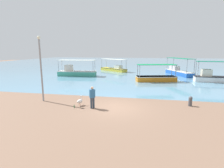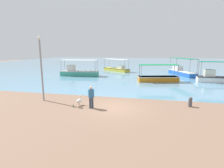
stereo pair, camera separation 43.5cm
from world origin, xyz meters
name	(u,v)px [view 1 (the left image)]	position (x,y,z in m)	size (l,w,h in m)	color
ground	(116,108)	(0.00, 0.00, 0.00)	(120.00, 120.00, 0.00)	#7B5D4A
harbor_water	(139,63)	(0.00, 48.00, 0.00)	(110.00, 90.00, 0.00)	#5F8CA9
fishing_boat_near_left	(178,71)	(8.00, 20.27, 0.65)	(4.06, 7.06, 2.99)	blue
fishing_boat_far_right	(76,72)	(-9.61, 15.65, 0.67)	(6.62, 2.34, 2.73)	teal
fishing_boat_near_right	(156,78)	(3.67, 12.67, 0.53)	(5.85, 2.99, 2.40)	orange
fishing_boat_far_left	(114,69)	(-4.43, 23.90, 0.55)	(6.36, 5.34, 2.52)	gold
fishing_boat_center	(214,77)	(11.64, 13.75, 0.67)	(5.59, 2.23, 2.85)	white
pelican	(80,101)	(-2.90, -0.02, 0.38)	(0.46, 0.78, 0.80)	#E0997A
lamp_post	(41,65)	(-6.52, 0.64, 3.11)	(0.28, 0.28, 5.50)	gray
mooring_bollard	(190,101)	(5.71, 1.52, 0.42)	(0.29, 0.29, 0.79)	#47474C
fisherman_standing	(92,97)	(-1.72, -0.46, 0.91)	(0.45, 0.41, 1.69)	#313D4C
glass_bottle	(74,106)	(-3.13, -0.63, 0.11)	(0.07, 0.07, 0.27)	#3F7F4C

